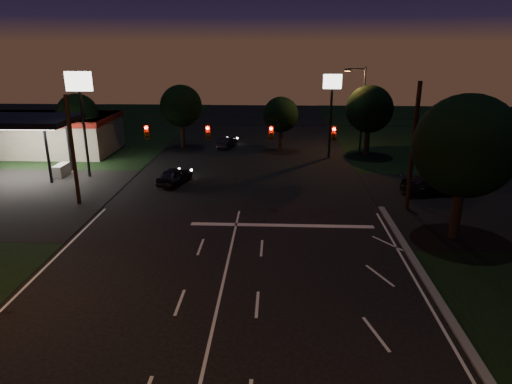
# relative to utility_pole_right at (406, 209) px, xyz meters

# --- Properties ---
(ground) EXTENTS (140.00, 140.00, 0.00)m
(ground) POSITION_rel_utility_pole_right_xyz_m (-12.00, -15.00, 0.00)
(ground) COLOR black
(ground) RESTS_ON ground
(stop_bar) EXTENTS (12.00, 0.50, 0.01)m
(stop_bar) POSITION_rel_utility_pole_right_xyz_m (-9.00, -3.50, 0.01)
(stop_bar) COLOR silver
(stop_bar) RESTS_ON ground
(utility_pole_right) EXTENTS (0.30, 0.30, 9.00)m
(utility_pole_right) POSITION_rel_utility_pole_right_xyz_m (0.00, 0.00, 0.00)
(utility_pole_right) COLOR black
(utility_pole_right) RESTS_ON ground
(utility_pole_left) EXTENTS (0.28, 0.28, 8.00)m
(utility_pole_left) POSITION_rel_utility_pole_right_xyz_m (-24.00, 0.00, 0.00)
(utility_pole_left) COLOR black
(utility_pole_left) RESTS_ON ground
(signal_span) EXTENTS (24.00, 0.40, 1.56)m
(signal_span) POSITION_rel_utility_pole_right_xyz_m (-12.00, -0.04, 5.50)
(signal_span) COLOR black
(signal_span) RESTS_ON ground
(gas_station) EXTENTS (14.20, 16.10, 5.25)m
(gas_station) POSITION_rel_utility_pole_right_xyz_m (-33.86, 15.39, 2.38)
(gas_station) COLOR gray
(gas_station) RESTS_ON ground
(pole_sign_left_near) EXTENTS (2.20, 0.30, 9.10)m
(pole_sign_left_near) POSITION_rel_utility_pole_right_xyz_m (-26.00, 7.00, 6.98)
(pole_sign_left_near) COLOR black
(pole_sign_left_near) RESTS_ON ground
(pole_sign_right) EXTENTS (1.80, 0.30, 8.40)m
(pole_sign_right) POSITION_rel_utility_pole_right_xyz_m (-4.00, 15.00, 6.24)
(pole_sign_right) COLOR black
(pole_sign_right) RESTS_ON ground
(street_light_right_far) EXTENTS (2.20, 0.35, 9.00)m
(street_light_right_far) POSITION_rel_utility_pole_right_xyz_m (-0.76, 17.00, 5.24)
(street_light_right_far) COLOR black
(street_light_right_far) RESTS_ON ground
(tree_right_near) EXTENTS (6.00, 6.00, 8.76)m
(tree_right_near) POSITION_rel_utility_pole_right_xyz_m (1.53, -4.83, 5.68)
(tree_right_near) COLOR black
(tree_right_near) RESTS_ON ground
(tree_far_a) EXTENTS (4.20, 4.20, 6.42)m
(tree_far_a) POSITION_rel_utility_pole_right_xyz_m (-29.98, 15.12, 4.26)
(tree_far_a) COLOR black
(tree_far_a) RESTS_ON ground
(tree_far_b) EXTENTS (4.60, 4.60, 6.98)m
(tree_far_b) POSITION_rel_utility_pole_right_xyz_m (-19.98, 19.13, 4.61)
(tree_far_b) COLOR black
(tree_far_b) RESTS_ON ground
(tree_far_c) EXTENTS (3.80, 3.80, 5.86)m
(tree_far_c) POSITION_rel_utility_pole_right_xyz_m (-8.98, 18.10, 3.90)
(tree_far_c) COLOR black
(tree_far_c) RESTS_ON ground
(tree_far_d) EXTENTS (4.80, 4.80, 7.30)m
(tree_far_d) POSITION_rel_utility_pole_right_xyz_m (0.02, 16.13, 4.83)
(tree_far_d) COLOR black
(tree_far_d) RESTS_ON ground
(tree_far_e) EXTENTS (4.00, 4.00, 6.18)m
(tree_far_e) POSITION_rel_utility_pole_right_xyz_m (8.02, 14.11, 4.11)
(tree_far_e) COLOR black
(tree_far_e) RESTS_ON ground
(car_oncoming_a) EXTENTS (2.70, 4.42, 1.41)m
(car_oncoming_a) POSITION_rel_utility_pole_right_xyz_m (-17.98, 5.32, 0.70)
(car_oncoming_a) COLOR black
(car_oncoming_a) RESTS_ON ground
(car_oncoming_b) EXTENTS (2.06, 3.90, 1.22)m
(car_oncoming_b) POSITION_rel_utility_pole_right_xyz_m (-15.04, 19.33, 0.61)
(car_oncoming_b) COLOR black
(car_oncoming_b) RESTS_ON ground
(car_cross) EXTENTS (5.71, 3.22, 1.56)m
(car_cross) POSITION_rel_utility_pole_right_xyz_m (3.12, 3.54, 0.78)
(car_cross) COLOR black
(car_cross) RESTS_ON ground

